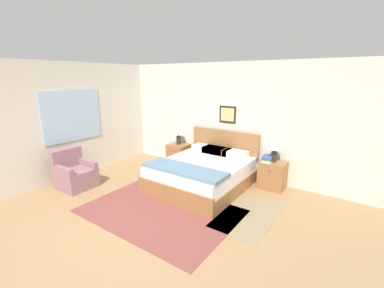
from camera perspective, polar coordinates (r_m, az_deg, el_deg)
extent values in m
plane|color=#99754C|center=(4.29, -15.25, -17.89)|extent=(16.00, 16.00, 0.00)
cube|color=beige|center=(6.16, 6.71, 5.52)|extent=(7.71, 0.06, 2.60)
cube|color=black|center=(6.03, 7.92, 6.52)|extent=(0.41, 0.02, 0.38)
cube|color=tan|center=(6.02, 7.86, 6.50)|extent=(0.34, 0.00, 0.31)
cube|color=beige|center=(6.79, -20.72, 5.53)|extent=(0.06, 5.50, 2.60)
cube|color=#9EBCDB|center=(6.42, -25.03, 5.71)|extent=(0.02, 1.38, 1.14)
cube|color=brown|center=(4.67, -7.18, -14.48)|extent=(2.62, 1.82, 0.01)
cube|color=#897556|center=(4.65, 12.65, -14.90)|extent=(0.85, 1.51, 0.01)
cube|color=#936038|center=(5.50, 2.18, -8.13)|extent=(1.71, 2.00, 0.28)
cube|color=#936038|center=(4.71, -4.32, -9.87)|extent=(1.71, 0.06, 0.08)
cube|color=silver|center=(5.40, 2.21, -5.44)|extent=(1.64, 1.92, 0.27)
cube|color=#936038|center=(6.09, 7.20, 0.67)|extent=(1.71, 0.06, 0.52)
cube|color=slate|center=(4.86, -1.76, -5.70)|extent=(1.68, 0.56, 0.06)
cube|color=silver|center=(6.14, 2.75, -0.93)|extent=(0.52, 0.32, 0.14)
cube|color=silver|center=(5.77, 9.67, -2.17)|extent=(0.52, 0.32, 0.14)
cube|color=#9E2D33|center=(5.94, 6.10, -1.53)|extent=(0.52, 0.32, 0.14)
cube|color=#9E2D33|center=(6.00, 5.03, -1.34)|extent=(0.52, 0.32, 0.14)
cube|color=#8E606B|center=(5.97, -24.30, -6.98)|extent=(0.67, 0.66, 0.40)
cube|color=#8E606B|center=(6.07, -26.07, -2.82)|extent=(0.13, 0.65, 0.40)
cube|color=#8E606B|center=(6.02, -22.36, -3.88)|extent=(0.67, 0.11, 0.14)
cube|color=#8E606B|center=(5.76, -26.89, -5.22)|extent=(0.67, 0.11, 0.14)
cube|color=#936038|center=(6.74, -3.01, -2.45)|extent=(0.51, 0.43, 0.58)
sphere|color=#332D28|center=(6.52, -4.25, -1.58)|extent=(0.02, 0.02, 0.02)
cube|color=#936038|center=(5.65, 17.43, -6.60)|extent=(0.51, 0.43, 0.58)
sphere|color=#332D28|center=(5.39, 16.81, -5.76)|extent=(0.02, 0.02, 0.02)
cylinder|color=#2D2823|center=(6.66, -3.02, 0.87)|extent=(0.11, 0.11, 0.22)
cylinder|color=#2D2823|center=(6.63, -3.04, 2.03)|extent=(0.02, 0.02, 0.06)
cone|color=beige|center=(6.60, -3.05, 3.23)|extent=(0.29, 0.29, 0.22)
cylinder|color=#2D2823|center=(5.54, 17.80, -2.70)|extent=(0.11, 0.11, 0.22)
cylinder|color=#2D2823|center=(5.50, 17.92, -1.33)|extent=(0.02, 0.02, 0.06)
cone|color=beige|center=(5.47, 18.03, 0.10)|extent=(0.29, 0.29, 0.22)
cube|color=silver|center=(5.54, 16.40, -3.56)|extent=(0.20, 0.28, 0.04)
cube|color=#4C7551|center=(5.53, 16.43, -3.16)|extent=(0.18, 0.26, 0.04)
cube|color=#335693|center=(5.51, 16.46, -2.76)|extent=(0.23, 0.29, 0.04)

